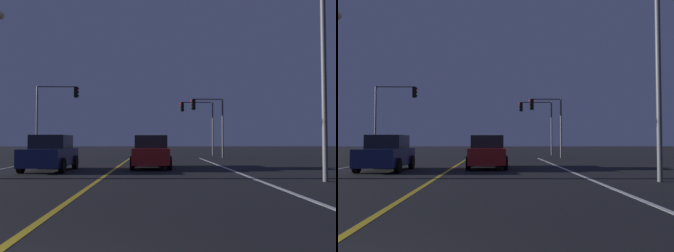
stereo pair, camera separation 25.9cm
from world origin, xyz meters
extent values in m
cube|color=silver|center=(5.74, 11.48, 0.00)|extent=(0.16, 34.96, 0.01)
cube|color=gold|center=(0.00, 11.48, 0.00)|extent=(0.16, 34.96, 0.01)
cylinder|color=black|center=(-2.02, 14.30, 0.34)|extent=(0.22, 0.68, 0.68)
cylinder|color=black|center=(-3.82, 14.30, 0.34)|extent=(0.22, 0.68, 0.68)
cylinder|color=black|center=(-2.02, 17.00, 0.34)|extent=(0.22, 0.68, 0.68)
cylinder|color=black|center=(-3.82, 17.00, 0.34)|extent=(0.22, 0.68, 0.68)
cube|color=navy|center=(-2.92, 15.65, 0.66)|extent=(1.80, 4.30, 0.80)
cube|color=black|center=(-2.92, 15.90, 1.38)|extent=(1.60, 2.10, 0.64)
cube|color=red|center=(-2.32, 17.75, 0.76)|extent=(0.24, 0.08, 0.16)
cube|color=red|center=(-3.52, 17.75, 0.76)|extent=(0.24, 0.08, 0.16)
cylinder|color=black|center=(0.94, 18.67, 0.34)|extent=(0.22, 0.68, 0.68)
cylinder|color=black|center=(2.74, 18.67, 0.34)|extent=(0.22, 0.68, 0.68)
cylinder|color=black|center=(0.94, 15.97, 0.34)|extent=(0.22, 0.68, 0.68)
cylinder|color=black|center=(2.74, 15.97, 0.34)|extent=(0.22, 0.68, 0.68)
cube|color=maroon|center=(1.84, 17.32, 0.66)|extent=(1.80, 4.30, 0.80)
cube|color=black|center=(1.84, 17.07, 1.38)|extent=(1.60, 2.10, 0.64)
cube|color=red|center=(1.24, 15.22, 0.76)|extent=(0.24, 0.08, 0.16)
cube|color=red|center=(2.44, 15.22, 0.76)|extent=(0.24, 0.08, 0.16)
cylinder|color=#4C4C51|center=(7.76, 29.46, 2.50)|extent=(0.14, 0.14, 5.00)
cylinder|color=#4C4C51|center=(6.53, 29.46, 4.95)|extent=(2.45, 0.10, 0.10)
cube|color=black|center=(5.31, 29.46, 4.50)|extent=(0.28, 0.36, 0.90)
sphere|color=red|center=(5.15, 29.46, 4.80)|extent=(0.20, 0.20, 0.20)
sphere|color=#3C2706|center=(5.15, 29.46, 4.50)|extent=(0.20, 0.20, 0.20)
sphere|color=#063816|center=(5.15, 29.46, 4.20)|extent=(0.20, 0.20, 0.20)
cylinder|color=#4C4C51|center=(-7.76, 29.46, 3.00)|extent=(0.14, 0.14, 6.00)
cylinder|color=#4C4C51|center=(-6.15, 29.46, 5.95)|extent=(3.20, 0.10, 0.10)
cube|color=black|center=(-4.55, 29.46, 5.50)|extent=(0.28, 0.36, 0.90)
sphere|color=red|center=(-4.39, 29.46, 5.80)|extent=(0.20, 0.20, 0.20)
sphere|color=#3C2706|center=(-4.39, 29.46, 5.50)|extent=(0.20, 0.20, 0.20)
sphere|color=#063816|center=(-4.39, 29.46, 5.20)|extent=(0.20, 0.20, 0.20)
cylinder|color=#4C4C51|center=(7.76, 34.96, 2.64)|extent=(0.14, 0.14, 5.29)
cylinder|color=#4C4C51|center=(6.26, 34.96, 5.24)|extent=(2.99, 0.10, 0.10)
cube|color=black|center=(4.77, 34.96, 4.79)|extent=(0.28, 0.36, 0.90)
sphere|color=red|center=(4.61, 34.96, 5.09)|extent=(0.20, 0.20, 0.20)
sphere|color=#3C2706|center=(4.61, 34.96, 4.79)|extent=(0.20, 0.20, 0.20)
sphere|color=#063816|center=(4.61, 34.96, 4.49)|extent=(0.20, 0.20, 0.20)
cylinder|color=#4C4C51|center=(7.95, 10.52, 3.77)|extent=(0.18, 0.18, 7.53)
camera|label=1|loc=(2.00, -2.66, 1.41)|focal=41.02mm
camera|label=2|loc=(2.26, -2.66, 1.41)|focal=41.02mm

